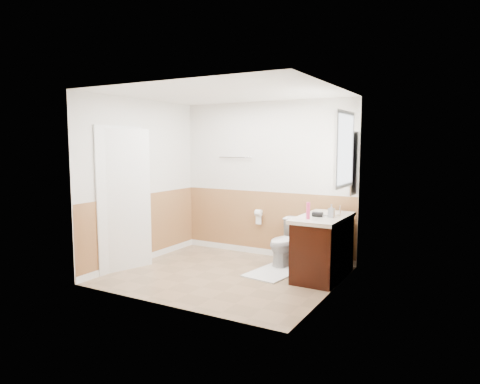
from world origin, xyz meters
The scene contains 32 objects.
floor centered at (0.00, 0.00, 0.00)m, with size 3.00×3.00×0.00m, color #8C7051.
ceiling centered at (0.00, 0.00, 2.50)m, with size 3.00×3.00×0.00m, color white.
wall_back centered at (0.00, 1.30, 1.25)m, with size 3.00×3.00×0.00m, color silver.
wall_front centered at (0.00, -1.30, 1.25)m, with size 3.00×3.00×0.00m, color silver.
wall_left centered at (-1.50, 0.00, 1.25)m, with size 3.00×3.00×0.00m, color silver.
wall_right centered at (1.50, 0.00, 1.25)m, with size 3.00×3.00×0.00m, color silver.
wainscot_back centered at (0.00, 1.29, 0.50)m, with size 3.00×3.00×0.00m, color #A67542.
wainscot_front centered at (0.00, -1.29, 0.50)m, with size 3.00×3.00×0.00m, color #A67542.
wainscot_left centered at (-1.49, 0.00, 0.50)m, with size 2.60×2.60×0.00m, color #A67542.
wainscot_right centered at (1.49, 0.00, 0.50)m, with size 2.60×2.60×0.00m, color #A67542.
toilet centered at (0.55, 0.89, 0.35)m, with size 0.39×0.68×0.70m, color silver.
bath_mat centered at (0.55, 0.40, 0.01)m, with size 0.55×0.80×0.02m, color white.
vanity_cabinet centered at (1.21, 0.59, 0.40)m, with size 0.55×1.10×0.80m, color black.
vanity_knob_left centered at (0.91, 0.49, 0.55)m, with size 0.03×0.03×0.03m, color silver.
vanity_knob_right centered at (0.91, 0.69, 0.55)m, with size 0.03×0.03×0.03m, color #B7B7BE.
countertop centered at (1.20, 0.59, 0.83)m, with size 0.60×1.15×0.05m, color white.
sink_basin centered at (1.21, 0.74, 0.86)m, with size 0.36×0.36×0.02m, color silver.
faucet centered at (1.39, 0.74, 0.92)m, with size 0.02×0.02×0.14m, color silver.
lotion_bottle centered at (1.11, 0.25, 0.96)m, with size 0.05×0.05×0.22m, color #E33A77.
soap_dispenser centered at (1.33, 0.54, 0.94)m, with size 0.08×0.08×0.17m, color #9096A3.
hair_dryer_body centered at (1.16, 0.48, 0.89)m, with size 0.07×0.07×0.14m, color black.
hair_dryer_handle centered at (1.13, 0.50, 0.86)m, with size 0.03×0.03×0.07m, color black.
mirror_panel centered at (1.48, 1.10, 1.55)m, with size 0.02×0.35×0.90m, color silver.
window_frame centered at (1.47, 0.59, 1.75)m, with size 0.04×0.80×1.00m, color white.
window_glass centered at (1.49, 0.59, 1.75)m, with size 0.01×0.70×0.90m, color white.
door centered at (-1.40, -0.45, 1.02)m, with size 0.05×0.80×2.04m, color white.
door_frame centered at (-1.48, -0.45, 1.03)m, with size 0.02×0.92×2.10m, color white.
door_knob centered at (-1.34, -0.12, 0.95)m, with size 0.06×0.06×0.06m, color silver.
towel_bar centered at (-0.55, 1.25, 1.60)m, with size 0.02×0.02×0.62m, color silver.
tp_holder_bar centered at (-0.10, 1.23, 0.70)m, with size 0.02×0.02×0.14m, color silver.
tp_roll centered at (-0.10, 1.23, 0.70)m, with size 0.11×0.11×0.10m, color white.
tp_sheet centered at (-0.10, 1.23, 0.59)m, with size 0.10×0.01×0.16m, color white.
Camera 1 is at (3.05, -5.02, 1.82)m, focal length 32.38 mm.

